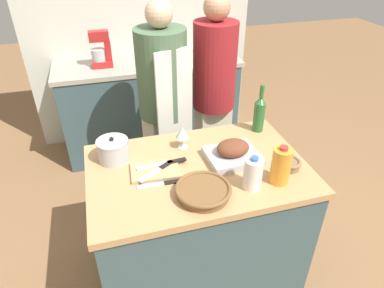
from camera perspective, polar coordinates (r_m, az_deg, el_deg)
ground_plane at (r=2.53m, az=0.80°, el=-19.85°), size 12.00×12.00×0.00m
kitchen_island at (r=2.20m, az=0.88°, el=-12.97°), size 1.22×0.80×0.87m
back_counter at (r=3.50m, az=-6.91°, el=6.43°), size 1.72×0.60×0.92m
back_wall at (r=3.56m, az=-8.88°, el=20.66°), size 2.22×0.10×2.55m
roasting_pan at (r=1.95m, az=6.77°, el=-1.46°), size 0.30×0.26×0.13m
wicker_basket at (r=1.71m, az=1.88°, el=-7.82°), size 0.28×0.28×0.05m
cutting_board at (r=1.88m, az=-6.16°, el=-4.42°), size 0.28×0.20×0.02m
stock_pot at (r=1.98m, az=-12.99°, el=-1.02°), size 0.18×0.18×0.15m
mixing_bowl at (r=1.96m, az=15.88°, el=-3.16°), size 0.13×0.13×0.05m
juice_jug at (r=1.81m, az=14.61°, el=-3.52°), size 0.10×0.10×0.22m
milk_jug at (r=1.75m, az=10.11°, el=-4.89°), size 0.10×0.10×0.19m
wine_bottle_green at (r=2.23m, az=11.16°, el=5.06°), size 0.07×0.07×0.32m
wine_glass_left at (r=2.02m, az=-1.62°, el=1.83°), size 0.08×0.08×0.14m
knife_chef at (r=1.91m, az=-4.78°, el=-3.27°), size 0.29×0.05×0.01m
knife_paring at (r=1.86m, az=-5.76°, el=-4.37°), size 0.22×0.16×0.01m
knife_bread at (r=1.80m, az=-5.28°, el=-6.65°), size 0.23×0.04×0.01m
stand_mixer at (r=3.22m, az=-14.93°, el=14.60°), size 0.18×0.14×0.31m
condiment_bottle_tall at (r=3.48m, az=2.19°, el=16.27°), size 0.06×0.06×0.19m
condiment_bottle_short at (r=3.17m, az=-4.98°, el=14.04°), size 0.07×0.07×0.15m
person_cook_aproned at (r=2.60m, az=-4.78°, el=7.12°), size 0.37×0.40×1.61m
person_cook_guest at (r=2.70m, az=3.64°, el=8.65°), size 0.33×0.33×1.62m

